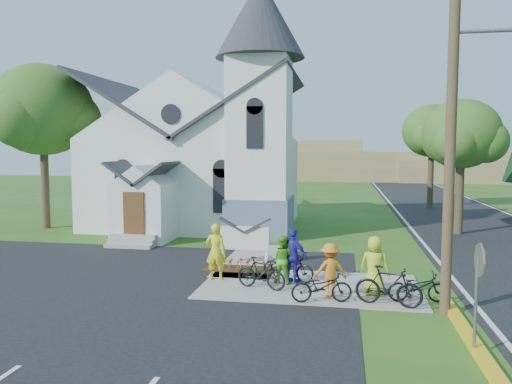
% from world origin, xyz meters
% --- Properties ---
extents(ground, '(120.00, 120.00, 0.00)m').
position_xyz_m(ground, '(0.00, 0.00, 0.00)').
color(ground, '#285C1A').
rests_on(ground, ground).
extents(parking_lot, '(20.00, 16.00, 0.02)m').
position_xyz_m(parking_lot, '(-7.00, -2.00, 0.01)').
color(parking_lot, black).
rests_on(parking_lot, ground).
extents(road, '(8.00, 90.00, 0.02)m').
position_xyz_m(road, '(10.00, 15.00, 0.01)').
color(road, black).
rests_on(road, ground).
extents(sidewalk, '(7.00, 4.00, 0.05)m').
position_xyz_m(sidewalk, '(1.50, 0.50, 0.03)').
color(sidewalk, gray).
rests_on(sidewalk, ground).
extents(church, '(12.35, 12.00, 13.00)m').
position_xyz_m(church, '(-5.48, 12.48, 5.25)').
color(church, silver).
rests_on(church, ground).
extents(church_sign, '(2.20, 0.40, 1.70)m').
position_xyz_m(church_sign, '(-1.20, 3.20, 1.03)').
color(church_sign, gray).
rests_on(church_sign, ground).
extents(flower_bed, '(2.60, 1.10, 0.07)m').
position_xyz_m(flower_bed, '(-1.20, 2.30, 0.04)').
color(flower_bed, '#3B2310').
rests_on(flower_bed, ground).
extents(utility_pole, '(3.45, 0.28, 10.00)m').
position_xyz_m(utility_pole, '(5.36, -1.50, 5.40)').
color(utility_pole, '#493724').
rests_on(utility_pole, ground).
extents(stop_sign, '(0.11, 0.76, 2.48)m').
position_xyz_m(stop_sign, '(5.43, -4.20, 1.78)').
color(stop_sign, gray).
rests_on(stop_sign, ground).
extents(tree_lot_corner, '(5.60, 5.60, 9.15)m').
position_xyz_m(tree_lot_corner, '(-14.00, 10.00, 6.60)').
color(tree_lot_corner, '#392C1F').
rests_on(tree_lot_corner, ground).
extents(tree_road_near, '(4.00, 4.00, 7.05)m').
position_xyz_m(tree_road_near, '(8.50, 12.00, 5.21)').
color(tree_road_near, '#392C1F').
rests_on(tree_road_near, ground).
extents(tree_road_mid, '(4.40, 4.40, 7.80)m').
position_xyz_m(tree_road_mid, '(9.00, 24.00, 5.78)').
color(tree_road_mid, '#392C1F').
rests_on(tree_road_mid, ground).
extents(distant_hills, '(61.00, 10.00, 5.60)m').
position_xyz_m(distant_hills, '(3.36, 56.33, 2.17)').
color(distant_hills, olive).
rests_on(distant_hills, ground).
extents(cyclist_0, '(0.71, 0.47, 1.93)m').
position_xyz_m(cyclist_0, '(-1.70, 0.72, 1.01)').
color(cyclist_0, yellow).
rests_on(cyclist_0, sidewalk).
extents(bike_0, '(2.00, 1.27, 0.99)m').
position_xyz_m(bike_0, '(0.74, 0.96, 0.55)').
color(bike_0, black).
rests_on(bike_0, sidewalk).
extents(cyclist_1, '(0.91, 0.79, 1.59)m').
position_xyz_m(cyclist_1, '(0.56, 0.71, 0.84)').
color(cyclist_1, '#55BB23').
rests_on(cyclist_1, sidewalk).
extents(bike_1, '(1.75, 0.96, 1.01)m').
position_xyz_m(bike_1, '(0.00, -0.13, 0.56)').
color(bike_1, black).
rests_on(bike_1, sidewalk).
extents(cyclist_2, '(1.14, 0.84, 1.80)m').
position_xyz_m(cyclist_2, '(0.91, 0.77, 0.95)').
color(cyclist_2, '#2823B3').
rests_on(cyclist_2, sidewalk).
extents(bike_2, '(1.86, 0.98, 0.93)m').
position_xyz_m(bike_2, '(1.95, -1.20, 0.51)').
color(bike_2, black).
rests_on(bike_2, sidewalk).
extents(cyclist_3, '(1.18, 0.91, 1.62)m').
position_xyz_m(cyclist_3, '(2.17, -0.59, 0.86)').
color(cyclist_3, orange).
rests_on(cyclist_3, sidewalk).
extents(bike_3, '(1.97, 1.01, 1.14)m').
position_xyz_m(bike_3, '(3.83, -1.20, 0.62)').
color(bike_3, black).
rests_on(bike_3, sidewalk).
extents(cyclist_4, '(1.01, 0.79, 1.83)m').
position_xyz_m(cyclist_4, '(3.49, -0.24, 0.96)').
color(cyclist_4, '#C0D928').
rests_on(cyclist_4, sidewalk).
extents(bike_4, '(1.76, 0.78, 0.89)m').
position_xyz_m(bike_4, '(4.70, -0.68, 0.50)').
color(bike_4, black).
rests_on(bike_4, sidewalk).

